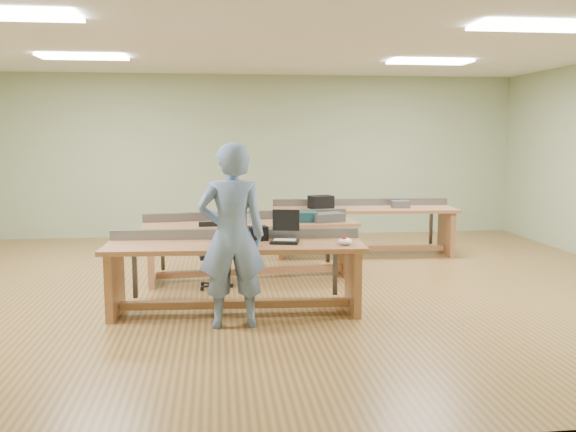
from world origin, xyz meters
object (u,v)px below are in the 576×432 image
Objects in this scene: workbench_mid at (251,237)px; workbench_back at (364,220)px; laptop_base at (285,242)px; camera_bag at (257,233)px; person at (232,236)px; task_chair at (215,264)px; parts_bin_teal at (303,217)px; drinks_can at (249,219)px; mug at (239,219)px; workbench_front at (235,262)px; parts_bin_grey at (327,217)px.

workbench_mid is 0.98× the size of workbench_back.
camera_bag is at bearing 160.06° from laptop_base.
person reaches higher than task_chair.
drinks_can is (-0.72, -0.13, -0.00)m from parts_bin_teal.
camera_bag is (-1.88, -2.83, 0.27)m from workbench_back.
mug is at bearing -97.62° from person.
workbench_front is 1.51× the size of person.
task_chair is (-0.18, 1.60, -0.61)m from person.
mug is (-0.85, -0.03, -0.01)m from parts_bin_teal.
parts_bin_grey is (0.74, 1.56, 0.04)m from laptop_base.
drinks_can is at bearing 83.92° from workbench_front.
drinks_can is at bearing 114.45° from laptop_base.
workbench_back is 12.52× the size of camera_bag.
mug is at bearing 179.53° from parts_bin_grey.
workbench_mid is 0.74m from parts_bin_teal.
workbench_back is (2.12, 2.98, 0.00)m from workbench_front.
person is 7.88× the size of camera_bag.
workbench_front is 3.40× the size of task_chair.
person is 1.94m from drinks_can.
workbench_mid is at bearing 177.62° from parts_bin_grey.
task_chair reaches higher than laptop_base.
workbench_mid is 3.51× the size of task_chair.
workbench_back is at bearing 59.74° from parts_bin_grey.
task_chair is (-0.47, -0.45, -0.26)m from workbench_mid.
person is 2.02m from mug.
workbench_back is 2.46m from drinks_can.
drinks_can is at bearing 30.54° from task_chair.
camera_bag is 0.63× the size of parts_bin_teal.
workbench_back is 3.42m from laptop_base.
laptop_base is 2.28× the size of mug.
parts_bin_grey is at bearing -126.97° from person.
person is 0.74m from laptop_base.
mug is (-0.43, 1.57, 0.03)m from laptop_base.
person reaches higher than workbench_mid.
mug is (0.09, 1.53, 0.25)m from workbench_front.
workbench_front is at bearing -104.70° from workbench_mid.
parts_bin_teal is (0.42, 1.60, 0.05)m from laptop_base.
person is 4.95× the size of parts_bin_teal.
workbench_mid is at bearing 83.86° from workbench_front.
camera_bag is at bearing 34.64° from workbench_front.
parts_bin_grey is at bearing 4.61° from drinks_can.
workbench_back is 3.57× the size of task_chair.
workbench_mid is 22.70× the size of drinks_can.
workbench_front is at bearing -171.26° from laptop_base.
parts_bin_teal is 0.89× the size of parts_bin_grey.
workbench_front is 0.97× the size of workbench_mid.
workbench_mid reaches higher than laptop_base.
laptop_base is 1.26× the size of camera_bag.
workbench_front is at bearing -98.89° from person.
drinks_can is at bearing -101.82° from person.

